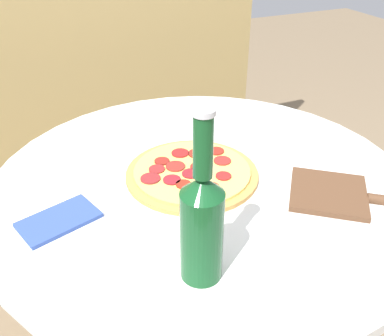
% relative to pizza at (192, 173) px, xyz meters
% --- Properties ---
extents(table, '(0.92, 0.92, 0.73)m').
position_rel_pizza_xyz_m(table, '(0.02, -0.02, -0.19)').
color(table, silver).
rests_on(table, ground_plane).
extents(fence_panel, '(1.39, 0.04, 1.55)m').
position_rel_pizza_xyz_m(fence_panel, '(0.02, 0.99, 0.04)').
color(fence_panel, tan).
rests_on(fence_panel, ground_plane).
extents(pizza, '(0.29, 0.29, 0.02)m').
position_rel_pizza_xyz_m(pizza, '(0.00, 0.00, 0.00)').
color(pizza, '#C68E47').
rests_on(pizza, table).
extents(beer_bottle, '(0.07, 0.07, 0.29)m').
position_rel_pizza_xyz_m(beer_bottle, '(-0.10, -0.27, 0.10)').
color(beer_bottle, '#144C23').
rests_on(beer_bottle, table).
extents(pizza_paddle, '(0.30, 0.26, 0.02)m').
position_rel_pizza_xyz_m(pizza_paddle, '(0.25, -0.20, -0.00)').
color(pizza_paddle, brown).
rests_on(pizza_paddle, table).
extents(napkin, '(0.16, 0.13, 0.01)m').
position_rel_pizza_xyz_m(napkin, '(-0.29, -0.05, -0.00)').
color(napkin, '#334C99').
rests_on(napkin, table).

